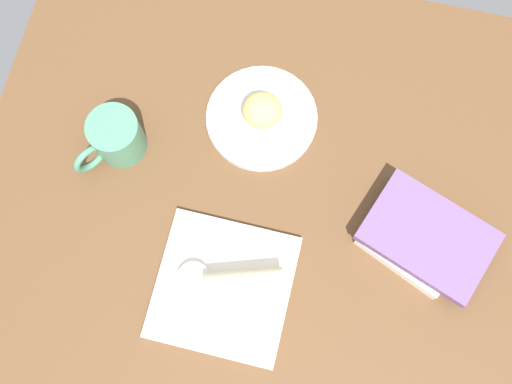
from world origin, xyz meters
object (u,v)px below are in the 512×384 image
object	(u,v)px
breakfast_wrap	(246,291)
coffee_mug	(115,137)
sauce_cup	(194,278)
round_plate	(262,118)
book_stack	(423,237)
square_plate	(223,287)
scone_pastry	(262,110)

from	to	relation	value
breakfast_wrap	coffee_mug	xyz separation A→B (cm)	(-29.43, 21.69, -0.07)
sauce_cup	coffee_mug	distance (cm)	29.36
round_plate	coffee_mug	world-z (taller)	coffee_mug
book_stack	coffee_mug	distance (cm)	58.17
square_plate	coffee_mug	bearing A→B (deg)	139.44
scone_pastry	breakfast_wrap	distance (cm)	33.39
square_plate	coffee_mug	world-z (taller)	coffee_mug
sauce_cup	square_plate	bearing A→B (deg)	-1.49
scone_pastry	book_stack	world-z (taller)	scone_pastry
book_stack	coffee_mug	bearing A→B (deg)	174.78
round_plate	coffee_mug	distance (cm)	27.60
book_stack	sauce_cup	bearing A→B (deg)	-156.94
sauce_cup	coffee_mug	bearing A→B (deg)	132.92
scone_pastry	breakfast_wrap	size ratio (longest dim) A/B	0.56
square_plate	breakfast_wrap	xyz separation A→B (cm)	(4.22, -0.11, 4.19)
breakfast_wrap	sauce_cup	bearing A→B (deg)	-109.30
scone_pastry	sauce_cup	bearing A→B (deg)	-98.55
scone_pastry	coffee_mug	bearing A→B (deg)	-155.42
round_plate	coffee_mug	size ratio (longest dim) A/B	1.64
breakfast_wrap	coffee_mug	size ratio (longest dim) A/B	1.03
square_plate	round_plate	bearing A→B (deg)	90.66
coffee_mug	sauce_cup	bearing A→B (deg)	-47.08
square_plate	sauce_cup	world-z (taller)	sauce_cup
round_plate	scone_pastry	size ratio (longest dim) A/B	2.85
sauce_cup	breakfast_wrap	xyz separation A→B (cm)	(9.49, -0.25, 2.27)
scone_pastry	square_plate	distance (cm)	33.14
scone_pastry	breakfast_wrap	xyz separation A→B (cm)	(4.56, -33.07, 0.71)
square_plate	book_stack	bearing A→B (deg)	26.51
square_plate	book_stack	size ratio (longest dim) A/B	0.91
round_plate	book_stack	bearing A→B (deg)	-26.63
breakfast_wrap	book_stack	distance (cm)	32.92
round_plate	book_stack	xyz separation A→B (cm)	(33.05, -16.57, 1.96)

